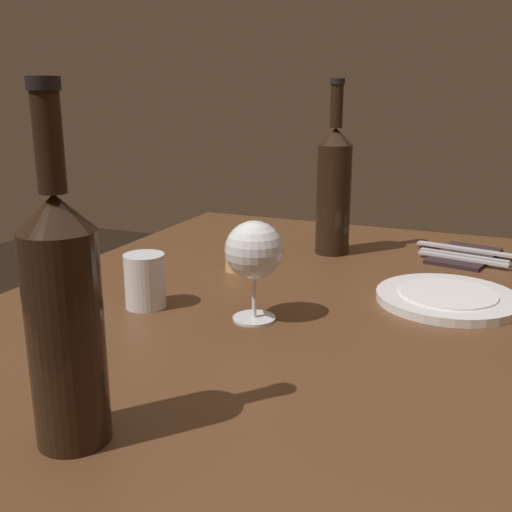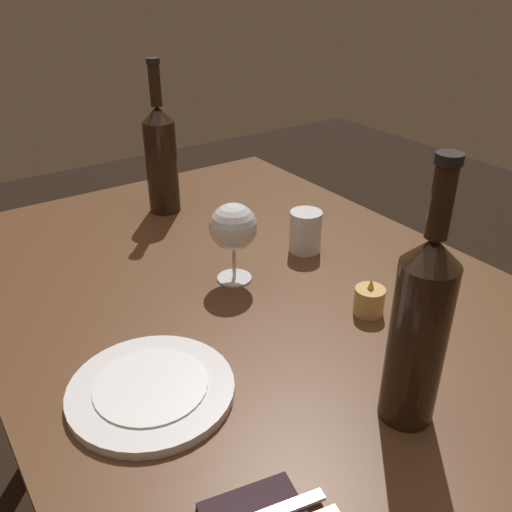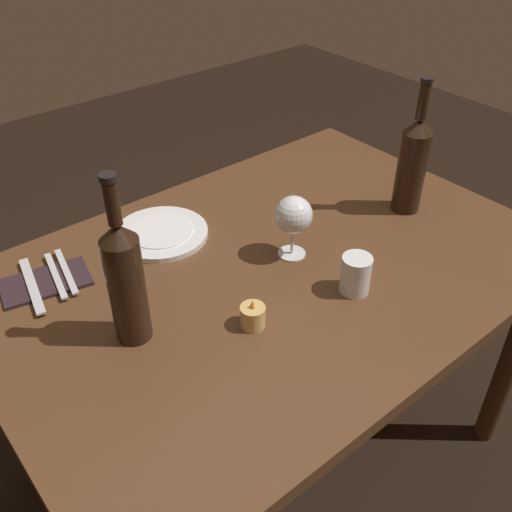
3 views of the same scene
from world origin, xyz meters
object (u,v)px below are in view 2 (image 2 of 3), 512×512
at_px(water_tumbler, 305,233).
at_px(wine_bottle_second, 418,329).
at_px(wine_bottle, 161,157).
at_px(votive_candle, 369,301).
at_px(dinner_plate, 151,390).
at_px(wine_glass_left, 235,228).

bearing_deg(water_tumbler, wine_bottle_second, -23.08).
bearing_deg(wine_bottle_second, wine_bottle, 177.05).
height_order(wine_bottle_second, water_tumbler, wine_bottle_second).
bearing_deg(water_tumbler, votive_candle, -12.86).
distance_m(wine_bottle, wine_bottle_second, 0.80).
bearing_deg(wine_bottle_second, dinner_plate, -130.93).
distance_m(wine_bottle, water_tumbler, 0.40).
height_order(wine_bottle, votive_candle, wine_bottle).
height_order(wine_bottle, wine_bottle_second, wine_bottle_second).
distance_m(wine_glass_left, water_tumbler, 0.19).
height_order(water_tumbler, votive_candle, water_tumbler).
height_order(wine_bottle_second, votive_candle, wine_bottle_second).
relative_size(wine_bottle_second, dinner_plate, 1.55).
bearing_deg(votive_candle, wine_bottle, -171.30).
distance_m(wine_glass_left, wine_bottle_second, 0.43).
relative_size(wine_bottle, dinner_plate, 1.51).
xyz_separation_m(wine_bottle_second, dinner_plate, (-0.23, -0.26, -0.13)).
xyz_separation_m(water_tumbler, votive_candle, (0.24, -0.06, -0.02)).
bearing_deg(wine_glass_left, wine_bottle, 174.70).
bearing_deg(wine_bottle, water_tumbler, 22.34).
relative_size(wine_glass_left, votive_candle, 2.31).
bearing_deg(wine_bottle, votive_candle, 8.70).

